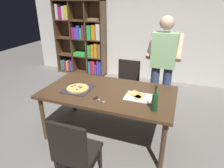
% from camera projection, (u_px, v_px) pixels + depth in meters
% --- Properties ---
extents(ground_plane, '(12.00, 12.00, 0.00)m').
position_uv_depth(ground_plane, '(109.00, 133.00, 3.13)').
color(ground_plane, gray).
extents(back_wall, '(6.40, 0.10, 2.80)m').
position_uv_depth(back_wall, '(146.00, 24.00, 4.80)').
color(back_wall, silver).
rests_on(back_wall, ground_plane).
extents(dining_table, '(1.88, 1.04, 0.75)m').
position_uv_depth(dining_table, '(108.00, 95.00, 2.85)').
color(dining_table, '#4C331E').
rests_on(dining_table, ground_plane).
extents(chair_near_camera, '(0.42, 0.42, 0.90)m').
position_uv_depth(chair_near_camera, '(74.00, 151.00, 2.06)').
color(chair_near_camera, black).
rests_on(chair_near_camera, ground_plane).
extents(chair_far_side, '(0.42, 0.42, 0.90)m').
position_uv_depth(chair_far_side, '(127.00, 81.00, 3.78)').
color(chair_far_side, black).
rests_on(chair_far_side, ground_plane).
extents(bookshelf, '(1.40, 0.35, 1.95)m').
position_uv_depth(bookshelf, '(82.00, 40.00, 5.33)').
color(bookshelf, '#513823').
rests_on(bookshelf, ground_plane).
extents(person_serving_pizza, '(0.55, 0.54, 1.75)m').
position_uv_depth(person_serving_pizza, '(163.00, 64.00, 3.20)').
color(person_serving_pizza, '#38476B').
rests_on(person_serving_pizza, ground_plane).
extents(pepperoni_pizza_on_tray, '(0.39, 0.39, 0.04)m').
position_uv_depth(pepperoni_pizza_on_tray, '(78.00, 89.00, 2.87)').
color(pepperoni_pizza_on_tray, '#2D2D33').
rests_on(pepperoni_pizza_on_tray, dining_table).
extents(pizza_slices_on_towel, '(0.36, 0.30, 0.03)m').
position_uv_depth(pizza_slices_on_towel, '(138.00, 96.00, 2.65)').
color(pizza_slices_on_towel, white).
rests_on(pizza_slices_on_towel, dining_table).
extents(wine_bottle, '(0.07, 0.07, 0.32)m').
position_uv_depth(wine_bottle, '(155.00, 102.00, 2.29)').
color(wine_bottle, '#194723').
rests_on(wine_bottle, dining_table).
extents(kitchen_scissors, '(0.20, 0.13, 0.01)m').
position_uv_depth(kitchen_scissors, '(98.00, 99.00, 2.59)').
color(kitchen_scissors, silver).
rests_on(kitchen_scissors, dining_table).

